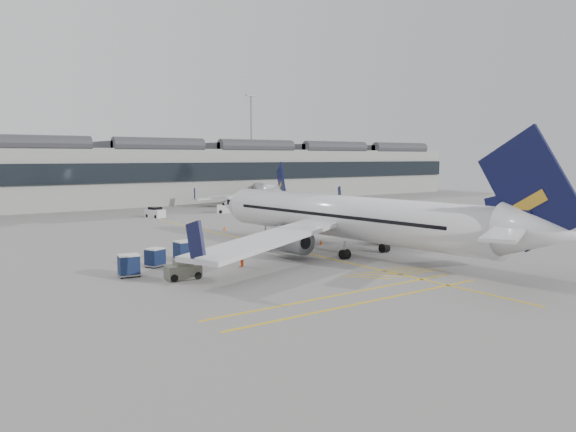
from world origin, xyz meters
TOP-DOWN VIEW (x-y plane):
  - ground at (0.00, 0.00)m, footprint 220.00×220.00m
  - terminal at (0.00, 71.93)m, footprint 200.00×20.45m
  - light_masts at (-1.67, 86.00)m, footprint 113.00×0.60m
  - apron_markings at (10.00, 10.00)m, footprint 0.25×60.00m
  - airliner_main at (13.63, 2.21)m, footprint 40.36×44.22m
  - airliner_far at (38.39, 54.15)m, footprint 27.49×30.39m
  - belt_loader at (11.22, 10.21)m, footprint 5.17×1.80m
  - baggage_cart_a at (7.78, 8.76)m, footprint 1.77×1.54m
  - baggage_cart_b at (-1.36, 7.97)m, footprint 1.83×1.55m
  - baggage_cart_c at (-4.67, 6.75)m, footprint 1.91×1.77m
  - baggage_cart_d at (-7.91, 4.17)m, footprint 1.87×1.62m
  - ramp_agent_a at (7.77, 8.35)m, footprint 0.82×0.85m
  - ramp_agent_b at (1.26, 2.48)m, footprint 1.04×1.03m
  - pushback_tug at (-4.81, 0.93)m, footprint 2.78×1.90m
  - safety_cone_nose at (12.05, 24.35)m, footprint 0.40×0.40m
  - safety_cone_engine at (14.61, 7.92)m, footprint 0.38×0.38m
  - service_van_mid at (10.95, 44.24)m, footprint 2.39×3.56m
  - service_van_right at (23.65, 43.72)m, footprint 3.97×3.38m

SIDE VIEW (x-z plane):
  - ground at x=0.00m, z-range 0.00..0.00m
  - apron_markings at x=10.00m, z-range 0.00..0.01m
  - safety_cone_engine at x=14.61m, z-range 0.00..0.53m
  - safety_cone_nose at x=12.05m, z-range 0.00..0.55m
  - belt_loader at x=11.22m, z-range -0.44..1.68m
  - pushback_tug at x=-4.81m, z-range -0.08..1.38m
  - service_van_mid at x=10.95m, z-range -0.09..1.58m
  - service_van_right at x=23.65m, z-range -0.10..1.73m
  - ramp_agent_b at x=1.26m, z-range 0.00..1.69m
  - baggage_cart_c at x=-4.67m, z-range 0.06..1.67m
  - baggage_cart_a at x=7.78m, z-range 0.06..1.72m
  - baggage_cart_d at x=-7.91m, z-range 0.06..1.83m
  - baggage_cart_b at x=-1.36m, z-range 0.06..1.88m
  - ramp_agent_a at x=7.77m, z-range 0.00..1.96m
  - airliner_far at x=38.39m, z-range -1.76..6.79m
  - airliner_main at x=13.63m, z-range -2.42..9.33m
  - terminal at x=0.00m, z-range -0.06..12.34m
  - light_masts at x=-1.67m, z-range 1.77..27.22m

